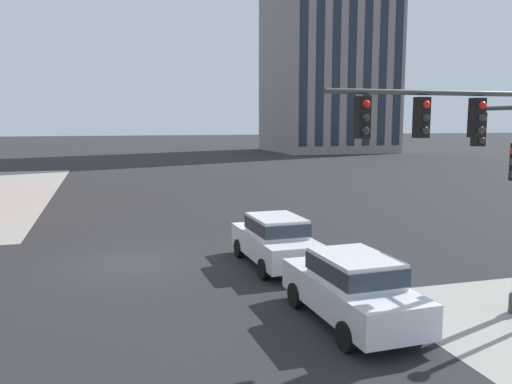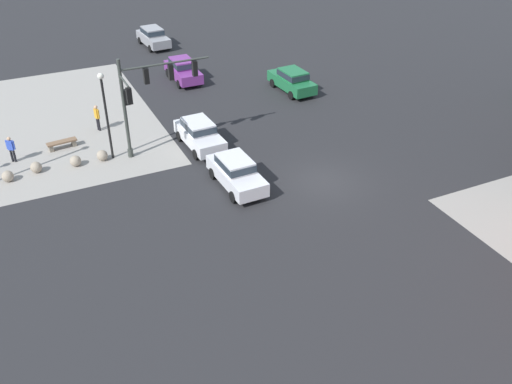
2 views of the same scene
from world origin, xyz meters
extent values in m
plane|color=#262628|center=(0.00, 0.00, 0.00)|extent=(320.00, 320.00, 0.00)
cylinder|color=#383D38|center=(8.99, -7.46, 0.25)|extent=(0.32, 0.32, 0.50)
cylinder|color=#383D38|center=(8.99, -7.46, 3.02)|extent=(0.20, 0.20, 6.04)
cylinder|color=#383D38|center=(6.37, -7.46, 5.39)|extent=(5.24, 0.12, 0.12)
cylinder|color=#383D38|center=(8.99, -6.56, 5.09)|extent=(0.11, 1.80, 0.11)
cube|color=black|center=(7.54, -7.46, 4.84)|extent=(0.28, 0.28, 0.90)
sphere|color=red|center=(7.54, -7.62, 5.12)|extent=(0.18, 0.18, 0.18)
sphere|color=#282828|center=(7.54, -7.62, 4.84)|extent=(0.18, 0.18, 0.18)
sphere|color=#282828|center=(7.54, -7.62, 4.56)|extent=(0.18, 0.18, 0.18)
cube|color=black|center=(6.08, -7.46, 4.84)|extent=(0.28, 0.28, 0.90)
sphere|color=red|center=(6.08, -7.62, 5.12)|extent=(0.18, 0.18, 0.18)
sphere|color=#282828|center=(6.08, -7.62, 4.84)|extent=(0.18, 0.18, 0.18)
sphere|color=#282828|center=(6.08, -7.62, 4.56)|extent=(0.18, 0.18, 0.18)
cube|color=black|center=(4.63, -7.46, 4.84)|extent=(0.28, 0.28, 0.90)
sphere|color=red|center=(4.63, -7.62, 5.12)|extent=(0.18, 0.18, 0.18)
sphere|color=#282828|center=(4.63, -7.62, 4.84)|extent=(0.18, 0.18, 0.18)
sphere|color=#282828|center=(4.63, -7.62, 4.56)|extent=(0.18, 0.18, 0.18)
cube|color=black|center=(8.79, -7.46, 3.79)|extent=(0.28, 0.28, 0.90)
sphere|color=red|center=(8.63, -7.46, 4.07)|extent=(0.18, 0.18, 0.18)
sphere|color=#282828|center=(8.63, -7.46, 3.79)|extent=(0.18, 0.18, 0.18)
sphere|color=#282828|center=(8.63, -7.46, 3.51)|extent=(0.18, 0.18, 0.18)
cube|color=black|center=(8.99, -5.76, 4.54)|extent=(0.28, 0.28, 0.90)
sphere|color=red|center=(8.99, -5.92, 4.82)|extent=(0.18, 0.18, 0.18)
sphere|color=#282828|center=(8.99, -5.92, 4.54)|extent=(0.18, 0.18, 0.18)
sphere|color=#282828|center=(8.99, -5.92, 4.26)|extent=(0.18, 0.18, 0.18)
sphere|color=gray|center=(10.62, -7.72, 0.32)|extent=(0.65, 0.65, 0.65)
sphere|color=gray|center=(12.17, -7.72, 0.32)|extent=(0.65, 0.65, 0.65)
sphere|color=gray|center=(14.34, -7.92, 0.32)|extent=(0.65, 0.65, 0.65)
sphere|color=gray|center=(15.90, -7.56, 0.32)|extent=(0.65, 0.65, 0.65)
cube|color=brown|center=(12.52, -10.30, 0.44)|extent=(1.84, 0.67, 0.10)
cube|color=gray|center=(11.82, -10.38, 0.20)|extent=(0.28, 0.43, 0.39)
cube|color=gray|center=(13.22, -10.23, 0.20)|extent=(0.28, 0.43, 0.39)
cylinder|color=black|center=(15.47, -9.83, 0.40)|extent=(0.13, 0.13, 0.81)
cylinder|color=black|center=(15.32, -9.73, 0.40)|extent=(0.13, 0.13, 0.81)
cube|color=blue|center=(15.39, -9.78, 1.09)|extent=(0.39, 0.36, 0.57)
cylinder|color=blue|center=(15.58, -9.91, 1.12)|extent=(0.09, 0.09, 0.54)
cylinder|color=blue|center=(15.20, -9.65, 1.12)|extent=(0.09, 0.09, 0.54)
sphere|color=tan|center=(15.39, -9.78, 1.52)|extent=(0.22, 0.22, 0.22)
cylinder|color=black|center=(9.92, -11.79, 0.43)|extent=(0.13, 0.13, 0.87)
cylinder|color=black|center=(9.97, -11.96, 0.43)|extent=(0.13, 0.13, 0.87)
cube|color=gold|center=(9.95, -11.87, 1.17)|extent=(0.29, 0.38, 0.61)
cylinder|color=gold|center=(9.88, -11.65, 1.20)|extent=(0.09, 0.09, 0.58)
cylinder|color=gold|center=(10.02, -12.09, 1.20)|extent=(0.09, 0.09, 0.58)
sphere|color=tan|center=(9.95, -11.87, 1.63)|extent=(0.23, 0.23, 0.23)
cylinder|color=black|center=(10.00, -7.79, 2.47)|extent=(0.14, 0.14, 4.94)
sphere|color=white|center=(10.00, -7.79, 5.12)|extent=(0.36, 0.36, 0.36)
cube|color=#1E6B3D|center=(-4.62, -12.38, 0.70)|extent=(1.99, 4.49, 0.76)
cube|color=#1E6B3D|center=(-4.62, -12.23, 1.38)|extent=(1.61, 2.19, 0.60)
cube|color=#232D38|center=(-4.62, -12.23, 1.38)|extent=(1.65, 2.28, 0.40)
cylinder|color=black|center=(-3.71, -13.70, 0.32)|extent=(0.25, 0.65, 0.64)
cylinder|color=black|center=(-5.38, -13.79, 0.32)|extent=(0.25, 0.65, 0.64)
cylinder|color=black|center=(-3.85, -10.98, 0.32)|extent=(0.25, 0.65, 0.64)
cylinder|color=black|center=(-5.52, -11.07, 0.32)|extent=(0.25, 0.65, 0.64)
cube|color=#7A3389|center=(2.02, -17.92, 0.70)|extent=(1.76, 4.40, 0.76)
cube|color=#7A3389|center=(2.02, -18.07, 1.38)|extent=(1.50, 2.11, 0.60)
cube|color=#232D38|center=(2.02, -18.07, 1.38)|extent=(1.53, 2.20, 0.40)
cylinder|color=black|center=(1.18, -16.56, 0.32)|extent=(0.22, 0.64, 0.64)
cylinder|color=black|center=(2.85, -16.56, 0.32)|extent=(0.22, 0.64, 0.64)
cylinder|color=black|center=(1.18, -19.29, 0.32)|extent=(0.22, 0.64, 0.64)
cylinder|color=black|center=(2.85, -19.29, 0.32)|extent=(0.22, 0.64, 0.64)
cube|color=silver|center=(4.77, -6.86, 0.70)|extent=(1.93, 4.46, 0.76)
cube|color=silver|center=(4.78, -7.01, 1.38)|extent=(1.58, 2.17, 0.60)
cube|color=#232D38|center=(4.78, -7.01, 1.38)|extent=(1.62, 2.26, 0.40)
cylinder|color=black|center=(3.88, -5.53, 0.32)|extent=(0.24, 0.65, 0.64)
cylinder|color=black|center=(5.55, -5.46, 0.32)|extent=(0.24, 0.65, 0.64)
cylinder|color=black|center=(3.99, -8.25, 0.32)|extent=(0.24, 0.65, 0.64)
cylinder|color=black|center=(5.66, -8.19, 0.32)|extent=(0.24, 0.65, 0.64)
cube|color=#99999E|center=(1.68, -27.14, 0.70)|extent=(2.06, 4.51, 0.76)
cube|color=#99999E|center=(1.69, -27.29, 1.38)|extent=(1.64, 2.21, 0.60)
cube|color=#232D38|center=(1.69, -27.29, 1.38)|extent=(1.68, 2.30, 0.40)
cylinder|color=black|center=(0.75, -25.83, 0.32)|extent=(0.26, 0.65, 0.64)
cylinder|color=black|center=(2.42, -25.72, 0.32)|extent=(0.26, 0.65, 0.64)
cylinder|color=black|center=(0.94, -28.56, 0.32)|extent=(0.26, 0.65, 0.64)
cylinder|color=black|center=(2.61, -28.44, 0.32)|extent=(0.26, 0.65, 0.64)
cube|color=silver|center=(4.59, -1.63, 0.70)|extent=(1.89, 4.45, 0.76)
cube|color=silver|center=(4.60, -1.78, 1.38)|extent=(1.56, 2.15, 0.60)
cube|color=#232D38|center=(4.60, -1.78, 1.38)|extent=(1.59, 2.24, 0.40)
cylinder|color=black|center=(3.72, -0.29, 0.32)|extent=(0.24, 0.65, 0.64)
cylinder|color=black|center=(5.39, -0.24, 0.32)|extent=(0.24, 0.65, 0.64)
cylinder|color=black|center=(3.80, -3.02, 0.32)|extent=(0.24, 0.65, 0.64)
cylinder|color=black|center=(5.47, -2.97, 0.32)|extent=(0.24, 0.65, 0.64)
camera|label=1|loc=(-0.71, -17.67, 4.76)|focal=36.66mm
camera|label=2|loc=(14.92, 22.71, 16.35)|focal=39.62mm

